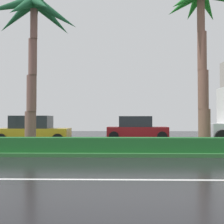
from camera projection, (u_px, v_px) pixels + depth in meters
name	position (u px, v px, depth m)	size (l,w,h in m)	color
ground_plane	(128.00, 150.00, 13.94)	(90.00, 42.00, 0.10)	black
near_lane_divider_stripe	(138.00, 180.00, 6.94)	(81.00, 0.14, 0.01)	white
median_strip	(129.00, 150.00, 12.94)	(85.50, 4.00, 0.15)	#2D6B33
median_hedge	(130.00, 145.00, 11.55)	(76.50, 0.70, 0.60)	#1E6028
palm_tree_mid_left	(33.00, 25.00, 13.28)	(4.37, 4.45, 7.50)	brown
palm_tree_centre_left	(202.00, 21.00, 13.28)	(3.48, 3.48, 7.94)	brown
car_in_traffic_leading	(33.00, 130.00, 16.85)	(4.30, 2.02, 1.72)	#B28C1E
car_in_traffic_second	(136.00, 129.00, 19.89)	(4.30, 2.02, 1.72)	maroon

